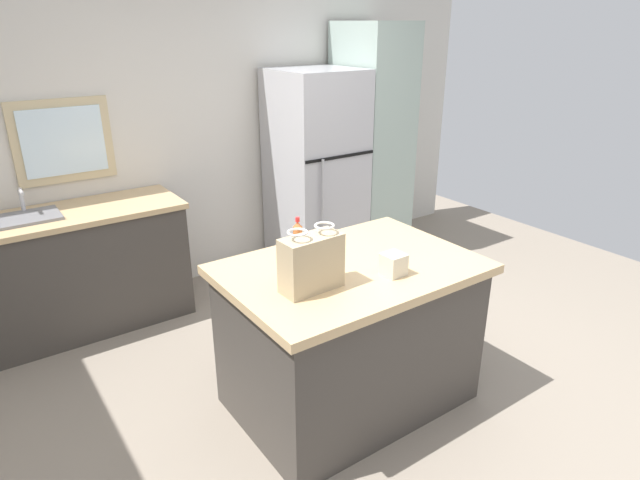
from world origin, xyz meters
The scene contains 9 objects.
ground centered at (0.00, 0.00, 0.00)m, with size 6.86×6.86×0.00m, color gray.
back_wall centered at (-0.02, 2.28, 1.29)m, with size 5.72×0.13×2.57m.
kitchen_island centered at (-0.12, 0.09, 0.45)m, with size 1.40×0.97×0.90m.
refrigerator centered at (0.86, 1.84, 0.89)m, with size 0.71×0.75×1.79m.
tall_cabinet centered at (1.49, 1.84, 1.08)m, with size 0.53×0.68×2.16m.
sink_counter centered at (-1.24, 1.91, 0.47)m, with size 1.58×0.61×1.10m.
shopping_bag centered at (-0.46, -0.02, 1.04)m, with size 0.32×0.16×0.33m.
small_box centered at (-0.01, -0.13, 0.96)m, with size 0.11×0.11×0.12m, color beige.
bottle centered at (-0.29, 0.36, 1.00)m, with size 0.05×0.05×0.24m.
Camera 1 is at (-1.83, -2.04, 2.15)m, focal length 30.46 mm.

